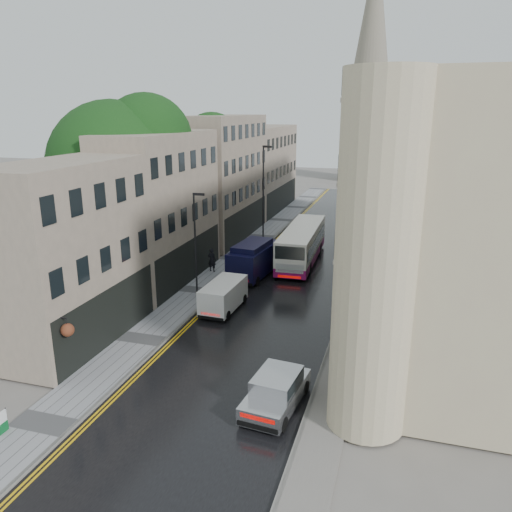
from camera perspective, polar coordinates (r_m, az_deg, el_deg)
The scene contains 18 objects.
ground at distance 19.21m, azimuth -13.37°, elevation -25.51°, with size 200.00×200.00×0.00m, color slate.
road at distance 42.31m, azimuth 5.23°, elevation -1.07°, with size 9.00×85.00×0.02m, color black.
left_sidewalk at distance 43.76m, azimuth -2.29°, elevation -0.35°, with size 2.70×85.00×0.12m, color gray.
right_sidewalk at distance 41.64m, azimuth 12.53°, elevation -1.62°, with size 1.80×85.00×0.12m, color slate.
old_shop_row at distance 45.99m, azimuth -5.65°, elevation 8.00°, with size 4.50×56.00×12.00m, color gray, non-canonical shape.
modern_block at distance 38.61m, azimuth 20.30°, elevation 6.95°, with size 8.00×40.00×14.00m, color #BFB58E, non-canonical shape.
church_spire at distance 94.67m, azimuth 12.98°, elevation 20.50°, with size 6.40×6.40×40.00m, color gray, non-canonical shape.
tree_near at distance 38.41m, azimuth -15.63°, elevation 7.23°, with size 10.56×10.56×13.89m, color black, non-canonical shape.
tree_far at distance 49.76m, azimuth -7.32°, elevation 8.85°, with size 9.24×9.24×12.46m, color black, non-canonical shape.
cream_bus at distance 40.16m, azimuth 2.88°, elevation 0.29°, with size 2.53×11.13×3.04m, color white, non-canonical shape.
white_lorry at distance 49.18m, azimuth 10.52°, elevation 3.84°, with size 2.48×8.26×4.34m, color silver, non-canonical shape.
silver_hatchback at distance 21.79m, azimuth -1.40°, elevation -16.58°, with size 1.90×4.33×1.63m, color #A1A2A6, non-canonical shape.
white_van at distance 31.73m, azimuth -6.18°, elevation -5.31°, with size 1.84×4.28×1.94m, color white, non-canonical shape.
navy_van at distance 37.68m, azimuth -2.89°, elevation -0.90°, with size 2.29×5.72×2.91m, color black, non-canonical shape.
pedestrian at distance 40.13m, azimuth -5.06°, elevation -0.45°, with size 0.70×0.46×1.91m, color black.
lamp_post_near at distance 34.36m, azimuth -6.94°, elevation 1.18°, with size 0.81×0.18×7.21m, color black, non-canonical shape.
lamp_post_far at distance 50.23m, azimuth 0.84°, elevation 7.28°, with size 1.03×0.23×9.13m, color black, non-canonical shape.
estate_sign at distance 23.54m, azimuth -27.05°, elevation -16.58°, with size 0.08×0.55×0.92m, color silver, non-canonical shape.
Camera 1 is at (7.79, -12.10, 12.72)m, focal length 35.00 mm.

